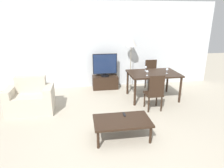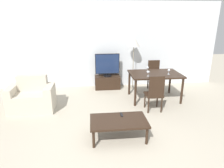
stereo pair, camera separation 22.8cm
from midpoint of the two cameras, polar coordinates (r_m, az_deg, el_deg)
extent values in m
plane|color=#B2A893|center=(3.58, -0.50, -19.42)|extent=(18.00, 18.00, 0.00)
cube|color=silver|center=(6.51, -5.35, 10.86)|extent=(7.79, 0.06, 2.70)
cube|color=beige|center=(5.28, -23.30, -5.12)|extent=(0.71, 0.65, 0.45)
cube|color=beige|center=(5.34, -23.32, -0.01)|extent=(0.71, 0.20, 0.40)
cube|color=beige|center=(5.38, -28.04, -4.34)|extent=(0.18, 0.65, 0.63)
cube|color=beige|center=(5.15, -18.60, -4.05)|extent=(0.18, 0.65, 0.63)
cube|color=black|center=(6.49, -2.99, 0.53)|extent=(0.81, 0.44, 0.41)
cylinder|color=black|center=(6.43, -3.02, 2.40)|extent=(0.27, 0.27, 0.03)
cylinder|color=black|center=(6.42, -3.03, 2.74)|extent=(0.04, 0.04, 0.05)
cube|color=black|center=(6.33, -3.08, 5.76)|extent=(0.77, 0.04, 0.64)
cube|color=#19284C|center=(6.31, -3.06, 5.71)|extent=(0.73, 0.01, 0.61)
cube|color=black|center=(3.81, 1.14, -10.47)|extent=(1.07, 0.64, 0.04)
cylinder|color=black|center=(3.64, -5.84, -15.57)|extent=(0.05, 0.05, 0.33)
cylinder|color=black|center=(3.79, 9.22, -14.19)|extent=(0.05, 0.05, 0.33)
cylinder|color=black|center=(4.09, -6.30, -11.44)|extent=(0.05, 0.05, 0.33)
cylinder|color=black|center=(4.23, 7.00, -10.41)|extent=(0.05, 0.05, 0.33)
cube|color=black|center=(5.63, 10.61, 2.98)|extent=(1.37, 0.95, 0.04)
cylinder|color=black|center=(5.19, 5.33, -2.47)|extent=(0.06, 0.06, 0.71)
cylinder|color=black|center=(5.61, 17.82, -1.65)|extent=(0.06, 0.06, 0.71)
cylinder|color=black|center=(5.95, 3.39, 0.34)|extent=(0.06, 0.06, 0.71)
cylinder|color=black|center=(6.33, 14.55, 0.88)|extent=(0.06, 0.06, 0.71)
cube|color=black|center=(5.02, 10.43, -2.82)|extent=(0.40, 0.40, 0.04)
cylinder|color=black|center=(5.19, 8.02, -4.48)|extent=(0.04, 0.04, 0.39)
cylinder|color=black|center=(5.29, 11.40, -4.22)|extent=(0.04, 0.04, 0.39)
cylinder|color=black|center=(4.91, 9.11, -5.92)|extent=(0.04, 0.04, 0.39)
cylinder|color=black|center=(5.01, 12.65, -5.61)|extent=(0.04, 0.04, 0.39)
cube|color=black|center=(4.76, 11.33, -0.58)|extent=(0.37, 0.04, 0.50)
cube|color=black|center=(6.43, 10.42, 1.94)|extent=(0.40, 0.40, 0.04)
cylinder|color=black|center=(6.30, 9.39, -0.38)|extent=(0.04, 0.04, 0.39)
cylinder|color=black|center=(6.40, 12.15, -0.23)|extent=(0.04, 0.04, 0.39)
cylinder|color=black|center=(6.59, 8.53, 0.51)|extent=(0.04, 0.04, 0.39)
cylinder|color=black|center=(6.69, 11.18, 0.64)|extent=(0.04, 0.04, 0.39)
cube|color=black|center=(6.53, 10.04, 4.65)|extent=(0.37, 0.04, 0.50)
cylinder|color=gray|center=(6.64, 4.17, -0.83)|extent=(0.24, 0.24, 0.02)
cylinder|color=gray|center=(6.45, 4.31, 4.87)|extent=(0.02, 0.02, 1.33)
cone|color=beige|center=(6.31, 4.49, 12.16)|extent=(0.35, 0.35, 0.31)
cube|color=black|center=(3.98, 1.85, -8.67)|extent=(0.04, 0.15, 0.02)
cylinder|color=silver|center=(5.62, 14.27, 2.96)|extent=(0.06, 0.06, 0.01)
cylinder|color=silver|center=(5.61, 14.30, 3.34)|extent=(0.01, 0.01, 0.07)
sphere|color=silver|center=(5.59, 14.36, 4.02)|extent=(0.07, 0.07, 0.07)
cylinder|color=silver|center=(5.30, 8.77, 2.40)|extent=(0.06, 0.06, 0.01)
cylinder|color=silver|center=(5.29, 8.79, 2.81)|extent=(0.01, 0.01, 0.07)
sphere|color=silver|center=(5.27, 8.83, 3.53)|extent=(0.07, 0.07, 0.07)
cylinder|color=silver|center=(5.77, 8.47, 3.72)|extent=(0.06, 0.06, 0.01)
cylinder|color=silver|center=(5.76, 8.49, 4.10)|extent=(0.01, 0.01, 0.07)
sphere|color=silver|center=(5.74, 8.52, 4.76)|extent=(0.07, 0.07, 0.07)
camera|label=1|loc=(0.11, -91.33, -0.44)|focal=32.00mm
camera|label=2|loc=(0.11, 88.67, 0.44)|focal=32.00mm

